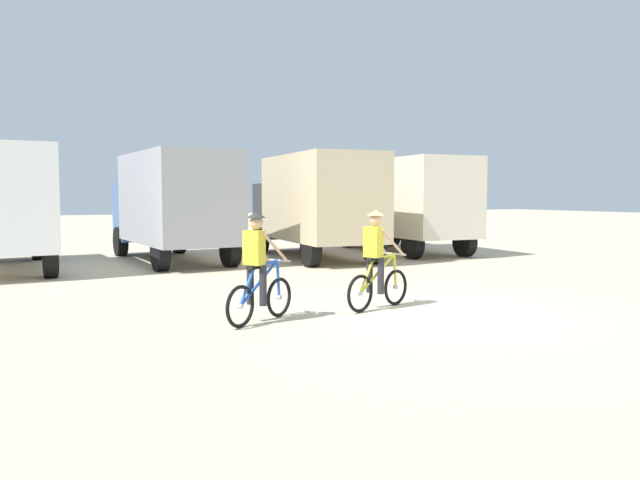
% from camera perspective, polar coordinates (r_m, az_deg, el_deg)
% --- Properties ---
extents(ground_plane, '(120.00, 120.00, 0.00)m').
position_cam_1_polar(ground_plane, '(11.30, 10.27, -6.59)').
color(ground_plane, beige).
extents(box_truck_avon_van, '(2.52, 6.80, 3.35)m').
position_cam_1_polar(box_truck_avon_van, '(19.30, -27.02, 3.04)').
color(box_truck_avon_van, white).
rests_on(box_truck_avon_van, ground).
extents(box_truck_grey_hauler, '(2.72, 6.86, 3.35)m').
position_cam_1_polar(box_truck_grey_hauler, '(20.03, -13.31, 3.40)').
color(box_truck_grey_hauler, '#9E9EA3').
rests_on(box_truck_grey_hauler, ground).
extents(box_truck_tan_camper, '(2.88, 6.91, 3.35)m').
position_cam_1_polar(box_truck_tan_camper, '(20.53, -0.47, 3.53)').
color(box_truck_tan_camper, '#CCB78E').
rests_on(box_truck_tan_camper, ground).
extents(box_truck_cream_rv, '(2.79, 6.89, 3.35)m').
position_cam_1_polar(box_truck_cream_rv, '(22.97, 7.71, 3.56)').
color(box_truck_cream_rv, beige).
rests_on(box_truck_cream_rv, ground).
extents(cyclist_orange_shirt, '(1.50, 0.96, 1.82)m').
position_cam_1_polar(cyclist_orange_shirt, '(10.24, -5.66, -2.86)').
color(cyclist_orange_shirt, black).
rests_on(cyclist_orange_shirt, ground).
extents(cyclist_cowboy_hat, '(1.65, 0.73, 1.82)m').
position_cam_1_polar(cyclist_cowboy_hat, '(11.46, 5.18, -2.12)').
color(cyclist_cowboy_hat, black).
rests_on(cyclist_cowboy_hat, ground).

